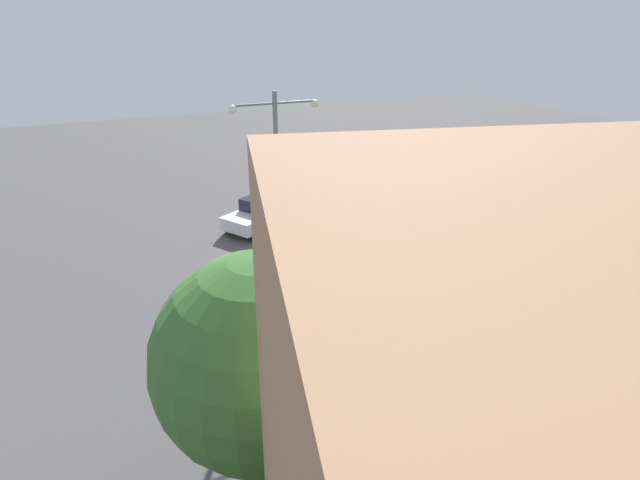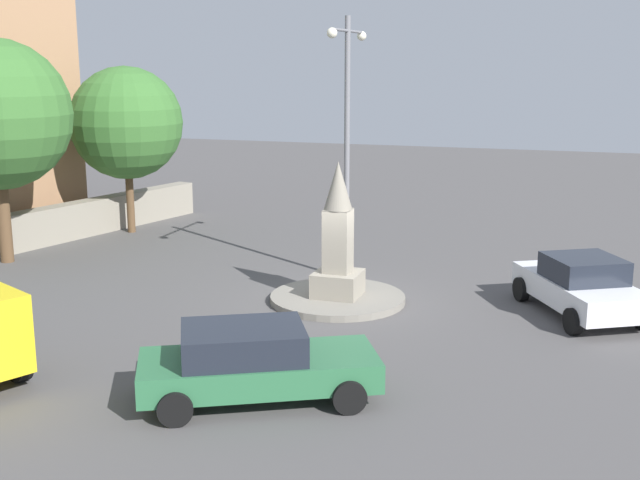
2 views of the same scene
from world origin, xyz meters
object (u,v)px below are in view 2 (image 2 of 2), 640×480
Objects in this scene: monument at (338,242)px; car_green_passing at (254,362)px; car_white_approaching at (580,285)px; streetlamp at (347,123)px; tree_mid_cluster at (126,123)px.

monument is 0.75× the size of car_green_passing.
streetlamp is at bearing 77.09° from car_white_approaching.
car_green_passing is (-6.64, -0.36, -0.89)m from monument.
car_white_approaching is 17.32m from tree_mid_cluster.
streetlamp is 1.23× the size of tree_mid_cluster.
streetlamp reaches higher than monument.
car_green_passing is at bearing -176.87° from monument.
car_green_passing is 0.78× the size of tree_mid_cluster.
car_white_approaching is 9.47m from car_green_passing.
car_white_approaching is at bearing -102.91° from streetlamp.
monument reaches higher than car_white_approaching.
car_green_passing is 16.80m from tree_mid_cluster.
car_white_approaching is 0.91× the size of car_green_passing.
streetlamp is at bearing 5.22° from car_green_passing.
tree_mid_cluster is at bearing 71.72° from car_white_approaching.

